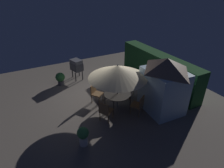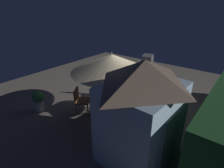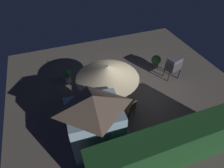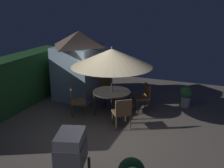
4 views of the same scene
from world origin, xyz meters
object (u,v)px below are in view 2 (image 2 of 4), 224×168
at_px(chair_toward_hedge, 108,118).
at_px(chair_toward_house, 146,103).
at_px(garden_shed, 141,112).
at_px(patio_table, 111,96).
at_px(chair_far_side, 80,99).
at_px(patio_umbrella, 111,63).
at_px(potted_plant_by_grill, 38,99).
at_px(chair_near_shed, 112,86).
at_px(bbq_grill, 147,62).
at_px(potted_plant_by_shed, 125,68).

distance_m(chair_toward_hedge, chair_toward_house, 1.53).
bearing_deg(garden_shed, patio_table, -121.79).
distance_m(chair_far_side, chair_toward_hedge, 1.48).
distance_m(patio_umbrella, potted_plant_by_grill, 2.93).
distance_m(patio_umbrella, chair_near_shed, 1.73).
distance_m(chair_near_shed, chair_toward_house, 1.70).
distance_m(patio_umbrella, chair_toward_house, 1.75).
relative_size(bbq_grill, chair_near_shed, 1.33).
bearing_deg(patio_umbrella, potted_plant_by_shed, -152.86).
bearing_deg(chair_far_side, bbq_grill, 176.82).
relative_size(patio_table, potted_plant_by_grill, 1.61).
bearing_deg(potted_plant_by_grill, patio_umbrella, 122.95).
xyz_separation_m(bbq_grill, potted_plant_by_shed, (0.31, -1.09, -0.43)).
distance_m(patio_table, patio_umbrella, 1.15).
bearing_deg(chair_toward_hedge, potted_plant_by_shed, -151.74).
bearing_deg(potted_plant_by_grill, bbq_grill, 163.61).
bearing_deg(chair_near_shed, patio_table, 36.67).
relative_size(chair_near_shed, chair_far_side, 1.00).
bearing_deg(chair_toward_house, patio_umbrella, -59.35).
xyz_separation_m(patio_umbrella, potted_plant_by_shed, (-3.40, -1.74, -1.42)).
distance_m(patio_table, chair_far_side, 1.08).
height_order(bbq_grill, potted_plant_by_grill, bbq_grill).
bearing_deg(patio_table, garden_shed, 58.21).
height_order(garden_shed, bbq_grill, garden_shed).
distance_m(chair_near_shed, potted_plant_by_shed, 2.71).
height_order(patio_umbrella, potted_plant_by_shed, patio_umbrella).
xyz_separation_m(patio_umbrella, chair_far_side, (0.59, -0.89, -1.31)).
bearing_deg(patio_umbrella, garden_shed, 58.21).
bearing_deg(chair_toward_house, chair_toward_hedge, -16.75).
distance_m(garden_shed, potted_plant_by_grill, 3.94).
relative_size(patio_umbrella, chair_far_side, 2.81).
xyz_separation_m(chair_toward_hedge, potted_plant_by_grill, (0.52, -2.71, -0.09)).
xyz_separation_m(patio_table, potted_plant_by_shed, (-3.40, -1.74, -0.27)).
bearing_deg(bbq_grill, chair_toward_house, 27.92).
relative_size(patio_table, chair_toward_hedge, 1.34).
xyz_separation_m(patio_table, chair_toward_house, (-0.59, 1.00, -0.16)).
bearing_deg(chair_far_side, chair_near_shed, 171.68).
relative_size(patio_table, potted_plant_by_shed, 1.65).
bearing_deg(bbq_grill, potted_plant_by_shed, -74.12).
bearing_deg(bbq_grill, potted_plant_by_grill, -16.39).
height_order(chair_toward_hedge, potted_plant_by_shed, chair_toward_hedge).
relative_size(chair_near_shed, potted_plant_by_grill, 1.20).
bearing_deg(garden_shed, chair_far_side, -100.01).
bearing_deg(chair_toward_house, garden_shed, 22.76).
height_order(patio_umbrella, chair_toward_house, patio_umbrella).
distance_m(chair_far_side, potted_plant_by_shed, 4.08).
bearing_deg(chair_far_side, chair_toward_house, 121.94).
distance_m(patio_table, chair_near_shed, 1.14).
height_order(bbq_grill, chair_far_side, bbq_grill).
bearing_deg(potted_plant_by_grill, chair_toward_house, 122.24).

